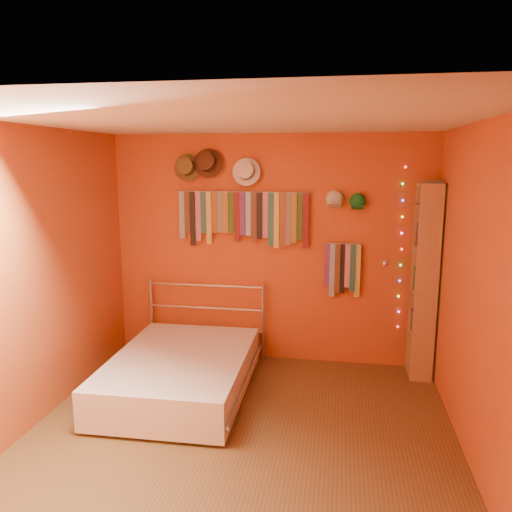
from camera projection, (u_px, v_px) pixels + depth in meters
The scene contains 16 objects.
ground at pixel (238, 439), 4.02m from camera, with size 3.50×3.50×0.00m, color brown.
back_wall at pixel (270, 250), 5.48m from camera, with size 3.50×0.02×2.50m, color #AF3F1C.
right_wall at pixel (481, 300), 3.50m from camera, with size 0.02×3.50×2.50m, color #AF3F1C.
left_wall at pixel (28, 280), 4.08m from camera, with size 0.02×3.50×2.50m, color #AF3F1C.
ceiling at pixel (236, 120), 3.55m from camera, with size 3.50×3.50×0.02m, color white.
tie_rack at pixel (244, 215), 5.39m from camera, with size 1.45×0.03×0.61m.
small_tie_rack at pixel (343, 267), 5.32m from camera, with size 0.40×0.03×0.58m.
fedora_olive at pixel (187, 167), 5.37m from camera, with size 0.30×0.16×0.30m.
fedora_brown at pixel (207, 162), 5.32m from camera, with size 0.32×0.17×0.32m.
fedora_white at pixel (246, 171), 5.27m from camera, with size 0.30×0.16×0.30m.
cap_white at pixel (335, 199), 5.21m from camera, with size 0.18×0.23×0.18m.
cap_green at pixel (358, 201), 5.17m from camera, with size 0.17×0.22×0.17m.
fairy_lights at pixel (401, 249), 5.20m from camera, with size 0.06×0.02×1.72m.
reading_lamp at pixel (385, 263), 5.09m from camera, with size 0.06×0.27×0.08m.
bookshelf at pixel (429, 281), 5.04m from camera, with size 0.25×0.34×2.00m.
bed at pixel (181, 372), 4.80m from camera, with size 1.36×1.85×0.89m.
Camera 1 is at (0.76, -3.60, 2.21)m, focal length 35.00 mm.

